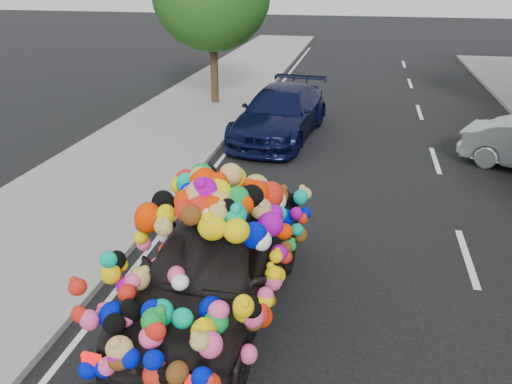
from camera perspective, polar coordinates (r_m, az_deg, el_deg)
ground at (r=9.53m, az=1.26°, el=-5.11°), size 100.00×100.00×0.00m
sidewalk at (r=11.04m, az=-21.24°, el=-2.22°), size 4.00×60.00×0.12m
kerb at (r=10.14m, az=-11.90°, el=-3.33°), size 0.15×60.00×0.13m
lane_markings at (r=9.63m, az=22.97°, el=-6.87°), size 6.00×50.00×0.01m
plush_art_car at (r=7.14m, az=-4.68°, el=-5.74°), size 2.47×4.78×2.16m
navy_sedan at (r=15.06m, az=2.80°, el=9.01°), size 2.63×5.24×1.46m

